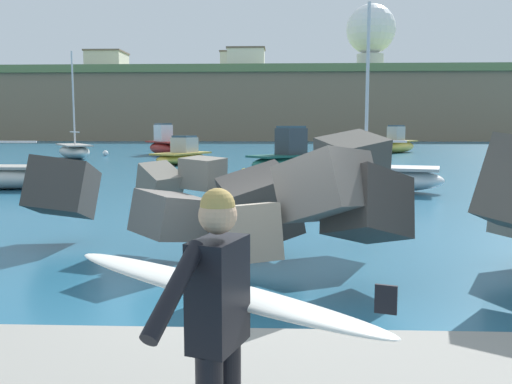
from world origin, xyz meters
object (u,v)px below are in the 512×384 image
Objects in this scene: boat_mid_centre at (74,151)px; boat_mid_right at (397,144)px; boat_far_left at (4,175)px; boat_mid_left at (165,145)px; boat_far_centre at (287,158)px; surfer_with_board at (221,315)px; station_building_west at (107,65)px; boat_near_right at (375,177)px; mooring_buoy_inner at (106,153)px; radar_dome at (371,33)px; mooring_buoy_outer at (245,173)px; station_building_central at (246,60)px; station_building_east at (239,66)px; boat_near_centre at (182,155)px.

boat_mid_centre is 26.93m from boat_mid_right.
boat_mid_left is at bearing 87.21° from boat_far_left.
surfer_with_board is at bearing -91.66° from boat_far_centre.
surfer_with_board is at bearing -59.88° from boat_far_left.
boat_mid_right is (25.06, 9.86, 0.19)m from boat_mid_centre.
boat_mid_left is at bearing -69.27° from station_building_west.
boat_near_right is 13.75m from boat_far_left.
boat_far_centre is 19.98m from mooring_buoy_inner.
surfer_with_board is 0.17× the size of radar_dome.
station_building_west is (-33.38, 105.93, 12.95)m from surfer_with_board.
radar_dome is at bearing 77.91° from boat_far_centre.
radar_dome reaches higher than station_building_west.
mooring_buoy_outer is (12.00, -17.78, 0.00)m from mooring_buoy_inner.
boat_near_right reaches higher than mooring_buoy_outer.
station_building_central is (4.46, 78.17, 13.25)m from boat_far_left.
boat_mid_centre reaches higher than boat_mid_left.
boat_near_right is 0.88× the size of boat_mid_centre.
boat_mid_right is at bearing -73.84° from station_building_east.
surfer_with_board is at bearing -99.48° from radar_dome.
mooring_buoy_inner is at bearing 98.25° from boat_far_left.
mooring_buoy_inner is at bearing 108.44° from surfer_with_board.
boat_near_right is at bearing -82.86° from station_building_east.
boat_far_left is (-4.35, -13.48, -0.04)m from boat_near_centre.
station_building_west reaches higher than boat_mid_right.
boat_mid_centre is 61.29m from station_building_central.
station_building_east reaches higher than boat_far_centre.
station_building_east is (-8.63, 84.63, 13.68)m from boat_far_centre.
station_building_west is at bearing 172.79° from radar_dome.
radar_dome is at bearing -7.21° from station_building_west.
mooring_buoy_outer is at bearing -55.99° from mooring_buoy_inner.
boat_mid_centre is at bearing 147.92° from boat_near_centre.
boat_mid_right is at bearing -53.66° from station_building_west.
boat_far_left is 1.04× the size of station_building_west.
station_building_central is (-4.28, 73.44, 13.54)m from mooring_buoy_outer.
boat_mid_left is 7.40m from boat_mid_centre.
surfer_with_board is 19.90m from boat_far_left.
mooring_buoy_inner is (-13.24, 39.71, -1.06)m from surfer_with_board.
boat_near_centre is 14.17m from boat_far_left.
boat_mid_left is at bearing 41.09° from boat_mid_centre.
boat_mid_right is (10.67, 46.04, -0.51)m from surfer_with_board.
mooring_buoy_inner is (-17.01, 22.78, -0.30)m from boat_near_right.
boat_near_centre is 1.01× the size of boat_mid_right.
mooring_buoy_outer is (-11.91, -24.12, -0.54)m from boat_mid_right.
radar_dome is 1.85× the size of station_building_central.
station_building_central reaches higher than mooring_buoy_outer.
mooring_buoy_inner is 1.00× the size of mooring_buoy_outer.
station_building_west is at bearing 105.23° from boat_mid_centre.
boat_mid_right is 0.63× the size of station_building_east.
station_building_east reaches higher than station_building_west.
boat_near_right is 29.92m from boat_mid_right.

